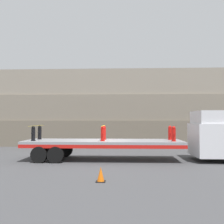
% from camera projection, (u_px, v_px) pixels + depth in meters
% --- Properties ---
extents(ground_plane, '(120.00, 120.00, 0.00)m').
position_uv_depth(ground_plane, '(103.00, 160.00, 14.89)').
color(ground_plane, '#474749').
extents(rock_cliff, '(60.00, 3.30, 7.00)m').
position_uv_depth(rock_cliff, '(110.00, 108.00, 23.54)').
color(rock_cliff, '#706656').
rests_on(rock_cliff, ground_plane).
extents(truck_cab, '(2.80, 2.72, 2.92)m').
position_uv_depth(truck_cab, '(218.00, 135.00, 14.65)').
color(truck_cab, silver).
rests_on(truck_cab, ground_plane).
extents(flatbed_trailer, '(9.34, 2.65, 1.17)m').
position_uv_depth(flatbed_trailer, '(93.00, 144.00, 14.95)').
color(flatbed_trailer, gray).
rests_on(flatbed_trailer, ground_plane).
extents(fire_hydrant_black_near_0, '(0.28, 0.44, 0.86)m').
position_uv_depth(fire_hydrant_black_near_0, '(33.00, 134.00, 14.56)').
color(fire_hydrant_black_near_0, black).
rests_on(fire_hydrant_black_near_0, flatbed_trailer).
extents(fire_hydrant_black_far_0, '(0.28, 0.44, 0.86)m').
position_uv_depth(fire_hydrant_black_far_0, '(40.00, 133.00, 15.68)').
color(fire_hydrant_black_far_0, black).
rests_on(fire_hydrant_black_far_0, flatbed_trailer).
extents(fire_hydrant_red_near_1, '(0.28, 0.44, 0.86)m').
position_uv_depth(fire_hydrant_red_near_1, '(103.00, 134.00, 14.38)').
color(fire_hydrant_red_near_1, red).
rests_on(fire_hydrant_red_near_1, flatbed_trailer).
extents(fire_hydrant_red_far_1, '(0.28, 0.44, 0.86)m').
position_uv_depth(fire_hydrant_red_far_1, '(104.00, 133.00, 15.51)').
color(fire_hydrant_red_far_1, red).
rests_on(fire_hydrant_red_far_1, flatbed_trailer).
extents(fire_hydrant_red_near_2, '(0.28, 0.44, 0.86)m').
position_uv_depth(fire_hydrant_red_near_2, '(174.00, 134.00, 14.21)').
color(fire_hydrant_red_near_2, red).
rests_on(fire_hydrant_red_near_2, flatbed_trailer).
extents(fire_hydrant_red_far_2, '(0.28, 0.44, 0.86)m').
position_uv_depth(fire_hydrant_red_far_2, '(170.00, 133.00, 15.33)').
color(fire_hydrant_red_far_2, red).
rests_on(fire_hydrant_red_far_2, flatbed_trailer).
extents(cargo_strap_rear, '(0.05, 2.76, 0.01)m').
position_uv_depth(cargo_strap_rear, '(37.00, 126.00, 15.14)').
color(cargo_strap_rear, yellow).
rests_on(cargo_strap_rear, fire_hydrant_black_near_0).
extents(cargo_strap_middle, '(0.05, 2.76, 0.01)m').
position_uv_depth(cargo_strap_middle, '(103.00, 126.00, 14.96)').
color(cargo_strap_middle, yellow).
rests_on(cargo_strap_middle, fire_hydrant_red_near_1).
extents(traffic_cone, '(0.37, 0.37, 0.57)m').
position_uv_depth(traffic_cone, '(101.00, 175.00, 9.64)').
color(traffic_cone, black).
rests_on(traffic_cone, ground_plane).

